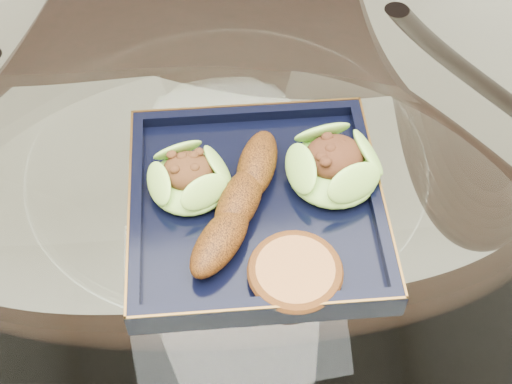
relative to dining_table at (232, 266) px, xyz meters
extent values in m
cylinder|color=white|center=(0.00, 0.00, 0.16)|extent=(1.10, 1.10, 0.01)
torus|color=black|center=(0.00, 0.00, 0.16)|extent=(1.13, 1.13, 0.02)
cylinder|color=black|center=(0.28, 0.28, -0.22)|extent=(0.04, 0.04, 0.75)
cylinder|color=black|center=(-0.28, 0.28, -0.22)|extent=(0.04, 0.04, 0.75)
cube|color=black|center=(0.04, 0.50, -0.17)|extent=(0.46, 0.46, 0.04)
cylinder|color=black|center=(-0.16, 0.38, -0.39)|extent=(0.03, 0.03, 0.41)
cylinder|color=black|center=(0.16, 0.30, -0.39)|extent=(0.03, 0.03, 0.41)
cylinder|color=black|center=(-0.09, 0.70, -0.39)|extent=(0.03, 0.03, 0.41)
cylinder|color=black|center=(0.24, 0.62, -0.39)|extent=(0.03, 0.03, 0.41)
cube|color=black|center=(0.02, -0.04, 0.17)|extent=(0.29, 0.29, 0.02)
ellipsoid|color=#71AE32|center=(-0.04, -0.01, 0.20)|extent=(0.10, 0.10, 0.03)
ellipsoid|color=#6DB033|center=(0.11, -0.02, 0.20)|extent=(0.12, 0.12, 0.04)
ellipsoid|color=#5F2E0A|center=(0.01, -0.05, 0.20)|extent=(0.13, 0.19, 0.04)
cylinder|color=#AD6D39|center=(0.05, -0.14, 0.19)|extent=(0.11, 0.11, 0.02)
camera|label=1|loc=(-0.05, -0.49, 0.80)|focal=50.00mm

